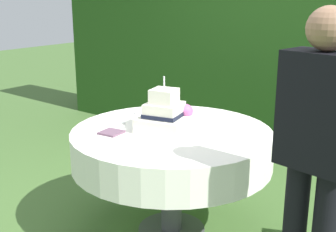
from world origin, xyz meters
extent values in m
plane|color=#476B33|center=(0.00, 0.00, 0.00)|extent=(20.00, 20.00, 0.00)
cube|color=#234C19|center=(0.00, 2.17, 1.12)|extent=(6.13, 0.67, 2.24)
cylinder|color=#4C4C51|center=(0.00, 0.00, 0.01)|extent=(0.48, 0.48, 0.02)
cylinder|color=#4C4C51|center=(0.00, 0.00, 0.36)|extent=(0.15, 0.15, 0.73)
cylinder|color=brown|center=(0.00, 0.00, 0.74)|extent=(1.33, 1.33, 0.03)
cylinder|color=white|center=(0.00, 0.00, 0.64)|extent=(1.36, 1.36, 0.24)
cube|color=silver|center=(-0.04, -0.03, 0.80)|extent=(0.37, 0.37, 0.09)
cube|color=silver|center=(-0.04, -0.03, 0.90)|extent=(0.27, 0.27, 0.09)
cube|color=black|center=(-0.04, -0.03, 0.87)|extent=(0.28, 0.28, 0.03)
cube|color=silver|center=(-0.04, -0.03, 0.99)|extent=(0.19, 0.19, 0.09)
sphere|color=#C6599E|center=(0.04, 0.10, 0.87)|extent=(0.10, 0.10, 0.10)
cylinder|color=silver|center=(-0.04, -0.03, 1.08)|extent=(0.01, 0.01, 0.08)
cylinder|color=white|center=(-0.43, 0.21, 0.76)|extent=(0.14, 0.14, 0.01)
cylinder|color=white|center=(-0.39, -0.11, 0.76)|extent=(0.11, 0.11, 0.01)
cylinder|color=white|center=(-0.14, 0.52, 0.76)|extent=(0.10, 0.10, 0.01)
cube|color=#6B4C60|center=(-0.28, -0.30, 0.76)|extent=(0.15, 0.15, 0.01)
cylinder|color=white|center=(1.02, 0.39, 0.23)|extent=(0.03, 0.03, 0.45)
cube|color=black|center=(1.07, -0.29, 1.12)|extent=(0.39, 0.26, 0.55)
sphere|color=#8C664C|center=(1.07, -0.29, 1.50)|extent=(0.20, 0.20, 0.20)
camera|label=1|loc=(1.68, -2.26, 1.65)|focal=46.92mm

